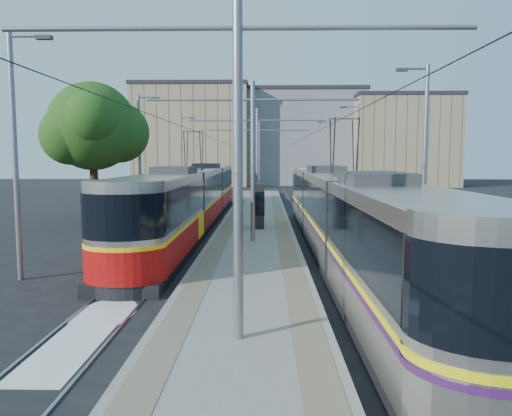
{
  "coord_description": "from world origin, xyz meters",
  "views": [
    {
      "loc": [
        0.54,
        -13.95,
        4.0
      ],
      "look_at": [
        0.11,
        9.81,
        1.6
      ],
      "focal_mm": 35.0,
      "sensor_mm": 36.0,
      "label": 1
    }
  ],
  "objects": [
    {
      "name": "track_arrow",
      "position": [
        -3.6,
        -3.0,
        0.01
      ],
      "size": [
        1.2,
        5.0,
        0.01
      ],
      "primitive_type": "cube",
      "color": "silver",
      "rests_on": "ground"
    },
    {
      "name": "building_centre",
      "position": [
        6.0,
        64.0,
        7.05
      ],
      "size": [
        18.36,
        14.28,
        14.08
      ],
      "color": "gray",
      "rests_on": "ground"
    },
    {
      "name": "tram_right",
      "position": [
        3.6,
        5.64,
        1.86
      ],
      "size": [
        2.43,
        28.22,
        5.5
      ],
      "color": "black",
      "rests_on": "ground"
    },
    {
      "name": "building_left",
      "position": [
        -10.0,
        60.0,
        7.21
      ],
      "size": [
        16.32,
        12.24,
        14.4
      ],
      "color": "gray",
      "rests_on": "ground"
    },
    {
      "name": "catenary",
      "position": [
        0.0,
        14.15,
        4.52
      ],
      "size": [
        9.2,
        70.0,
        7.0
      ],
      "color": "gray",
      "rests_on": "platform"
    },
    {
      "name": "rails",
      "position": [
        0.0,
        17.0,
        0.02
      ],
      "size": [
        8.71,
        70.0,
        0.03
      ],
      "color": "gray",
      "rests_on": "ground"
    },
    {
      "name": "shelter",
      "position": [
        0.19,
        12.19,
        1.53
      ],
      "size": [
        0.65,
        1.06,
        2.34
      ],
      "rotation": [
        0.0,
        0.0,
        0.0
      ],
      "color": "black",
      "rests_on": "platform"
    },
    {
      "name": "platform",
      "position": [
        0.0,
        17.0,
        0.15
      ],
      "size": [
        4.0,
        50.0,
        0.3
      ],
      "primitive_type": "cube",
      "color": "gray",
      "rests_on": "ground"
    },
    {
      "name": "tactile_strip_left",
      "position": [
        -1.45,
        17.0,
        0.3
      ],
      "size": [
        0.7,
        50.0,
        0.01
      ],
      "primitive_type": "cube",
      "color": "gray",
      "rests_on": "platform"
    },
    {
      "name": "ground",
      "position": [
        0.0,
        0.0,
        0.0
      ],
      "size": [
        160.0,
        160.0,
        0.0
      ],
      "primitive_type": "plane",
      "color": "black",
      "rests_on": "ground"
    },
    {
      "name": "tram_left",
      "position": [
        -3.6,
        15.03,
        1.71
      ],
      "size": [
        2.43,
        30.99,
        5.5
      ],
      "color": "black",
      "rests_on": "ground"
    },
    {
      "name": "tactile_strip_right",
      "position": [
        1.45,
        17.0,
        0.3
      ],
      "size": [
        0.7,
        50.0,
        0.01
      ],
      "primitive_type": "cube",
      "color": "gray",
      "rests_on": "platform"
    },
    {
      "name": "street_lamps",
      "position": [
        -0.0,
        21.0,
        4.18
      ],
      "size": [
        15.18,
        38.22,
        8.0
      ],
      "color": "gray",
      "rests_on": "ground"
    },
    {
      "name": "building_right",
      "position": [
        20.0,
        58.0,
        6.39
      ],
      "size": [
        14.28,
        10.2,
        12.76
      ],
      "color": "gray",
      "rests_on": "ground"
    },
    {
      "name": "tree",
      "position": [
        -9.63,
        16.74,
        5.8
      ],
      "size": [
        5.9,
        5.46,
        8.57
      ],
      "color": "#382314",
      "rests_on": "ground"
    }
  ]
}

